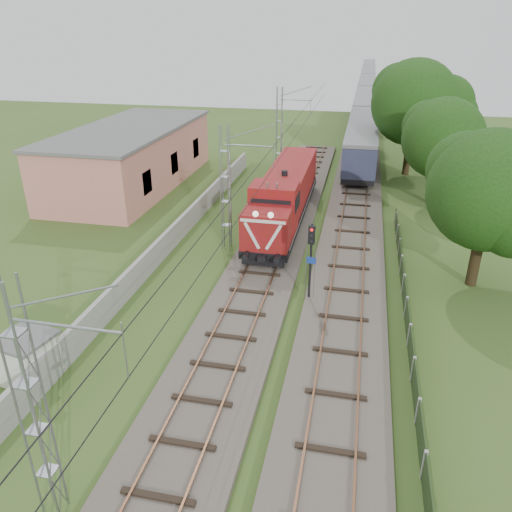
% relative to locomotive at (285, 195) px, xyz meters
% --- Properties ---
extents(ground, '(140.00, 140.00, 0.00)m').
position_rel_locomotive_xyz_m(ground, '(0.00, -17.15, -2.20)').
color(ground, '#3C551F').
rests_on(ground, ground).
extents(track_main, '(4.20, 70.00, 0.45)m').
position_rel_locomotive_xyz_m(track_main, '(0.00, -10.15, -2.02)').
color(track_main, '#6B6054').
rests_on(track_main, ground).
extents(track_side, '(4.20, 80.00, 0.45)m').
position_rel_locomotive_xyz_m(track_side, '(5.00, 2.85, -2.02)').
color(track_side, '#6B6054').
rests_on(track_side, ground).
extents(catenary, '(3.31, 70.00, 8.00)m').
position_rel_locomotive_xyz_m(catenary, '(-2.95, -5.15, 1.85)').
color(catenary, gray).
rests_on(catenary, ground).
extents(boundary_wall, '(0.25, 40.00, 1.50)m').
position_rel_locomotive_xyz_m(boundary_wall, '(-6.50, -5.15, -1.45)').
color(boundary_wall, '#9E9E99').
rests_on(boundary_wall, ground).
extents(station_building, '(8.40, 20.40, 5.22)m').
position_rel_locomotive_xyz_m(station_building, '(-15.00, 6.85, 0.43)').
color(station_building, tan).
rests_on(station_building, ground).
extents(fence, '(0.12, 32.00, 1.20)m').
position_rel_locomotive_xyz_m(fence, '(8.00, -14.15, -1.60)').
color(fence, black).
rests_on(fence, ground).
extents(locomotive, '(2.93, 16.74, 4.25)m').
position_rel_locomotive_xyz_m(locomotive, '(0.00, 0.00, 0.00)').
color(locomotive, black).
rests_on(locomotive, ground).
extents(coach_rake, '(3.02, 112.96, 3.49)m').
position_rel_locomotive_xyz_m(coach_rake, '(5.00, 65.01, 0.31)').
color(coach_rake, black).
rests_on(coach_rake, ground).
extents(signal_post, '(0.49, 0.38, 4.43)m').
position_rel_locomotive_xyz_m(signal_post, '(3.08, -11.14, 0.84)').
color(signal_post, black).
rests_on(signal_post, ground).
extents(relay_hut, '(2.37, 2.37, 2.09)m').
position_rel_locomotive_xyz_m(relay_hut, '(-7.40, -19.85, -1.14)').
color(relay_hut, silver).
rests_on(relay_hut, ground).
extents(tree_a, '(6.75, 6.43, 8.75)m').
position_rel_locomotive_xyz_m(tree_a, '(11.93, -7.20, 3.25)').
color(tree_a, '#322514').
rests_on(tree_a, ground).
extents(tree_b, '(6.56, 6.25, 8.51)m').
position_rel_locomotive_xyz_m(tree_b, '(11.27, 6.59, 3.11)').
color(tree_b, '#322514').
rests_on(tree_b, ground).
extents(tree_c, '(8.27, 7.88, 10.72)m').
position_rel_locomotive_xyz_m(tree_c, '(9.60, 15.52, 4.49)').
color(tree_c, '#322514').
rests_on(tree_c, ground).
extents(tree_d, '(6.57, 6.26, 8.52)m').
position_rel_locomotive_xyz_m(tree_d, '(13.72, 25.60, 3.11)').
color(tree_d, '#322514').
rests_on(tree_d, ground).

